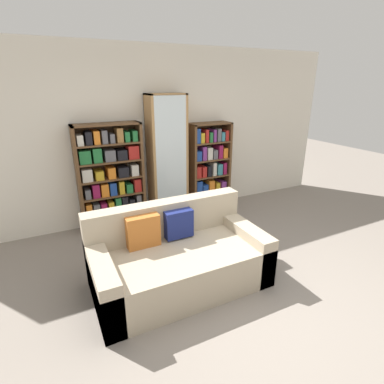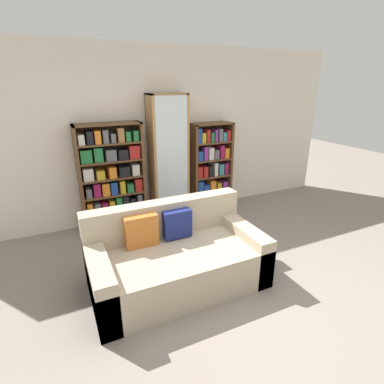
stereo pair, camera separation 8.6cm
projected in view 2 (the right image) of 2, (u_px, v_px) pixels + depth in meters
ground_plane at (250, 307)px, 3.04m from camera, size 16.00×16.00×0.00m
wall_back at (159, 135)px, 4.84m from camera, size 6.66×0.06×2.70m
couch at (176, 259)px, 3.33m from camera, size 1.87×0.99×0.87m
bookshelf_left at (112, 179)px, 4.53m from camera, size 0.96×0.32×1.61m
display_cabinet at (168, 159)px, 4.81m from camera, size 0.58×0.36×2.00m
bookshelf_right at (210, 168)px, 5.22m from camera, size 0.72×0.32×1.52m
wine_bottle at (223, 213)px, 4.85m from camera, size 0.09×0.09×0.37m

